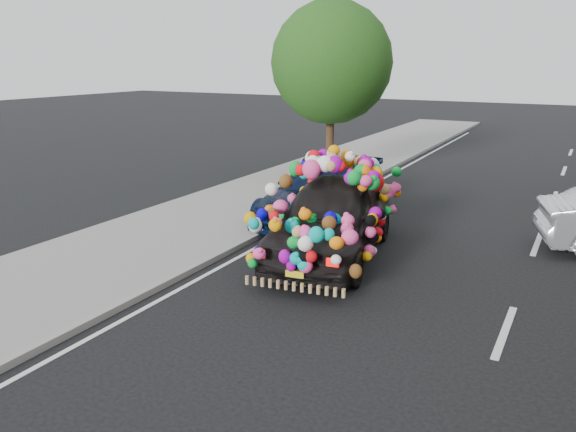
# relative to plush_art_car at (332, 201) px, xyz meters

# --- Properties ---
(ground) EXTENTS (100.00, 100.00, 0.00)m
(ground) POSITION_rel_plush_art_car_xyz_m (0.32, -2.00, -1.22)
(ground) COLOR black
(ground) RESTS_ON ground
(sidewalk) EXTENTS (4.00, 60.00, 0.12)m
(sidewalk) POSITION_rel_plush_art_car_xyz_m (-3.98, -2.00, -1.16)
(sidewalk) COLOR gray
(sidewalk) RESTS_ON ground
(kerb) EXTENTS (0.15, 60.00, 0.13)m
(kerb) POSITION_rel_plush_art_car_xyz_m (-2.03, -2.00, -1.15)
(kerb) COLOR gray
(kerb) RESTS_ON ground
(lane_markings) EXTENTS (6.00, 50.00, 0.01)m
(lane_markings) POSITION_rel_plush_art_car_xyz_m (3.92, -2.00, -1.21)
(lane_markings) COLOR silver
(lane_markings) RESTS_ON ground
(tree_near_sidewalk) EXTENTS (4.20, 4.20, 6.13)m
(tree_near_sidewalk) POSITION_rel_plush_art_car_xyz_m (-3.48, 7.50, 2.80)
(tree_near_sidewalk) COLOR #332114
(tree_near_sidewalk) RESTS_ON ground
(plush_art_car) EXTENTS (3.19, 5.52, 2.35)m
(plush_art_car) POSITION_rel_plush_art_car_xyz_m (0.00, 0.00, 0.00)
(plush_art_car) COLOR black
(plush_art_car) RESTS_ON ground
(navy_sedan) EXTENTS (2.11, 4.93, 1.42)m
(navy_sedan) POSITION_rel_plush_art_car_xyz_m (-1.48, 2.50, -0.51)
(navy_sedan) COLOR black
(navy_sedan) RESTS_ON ground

